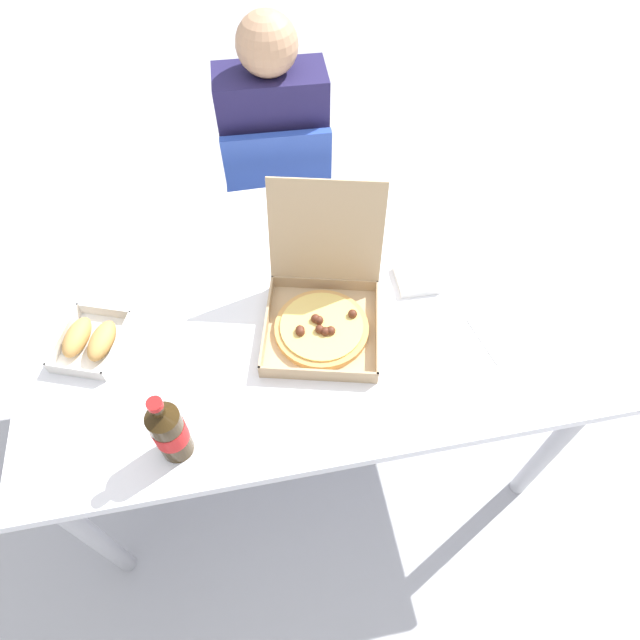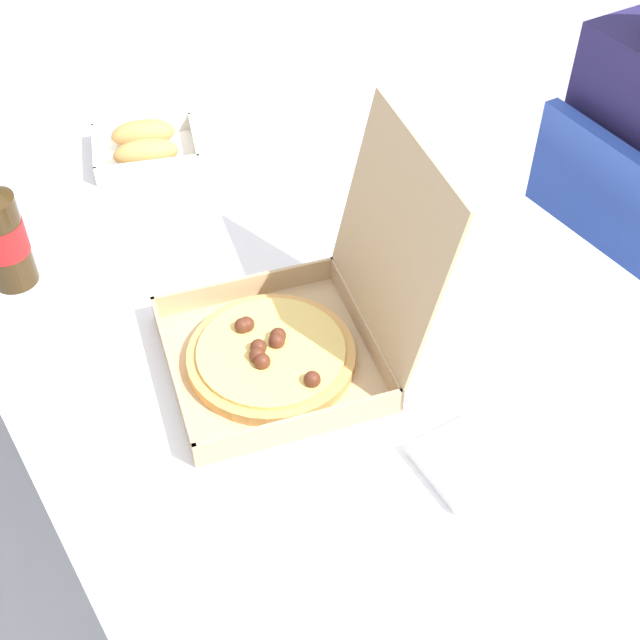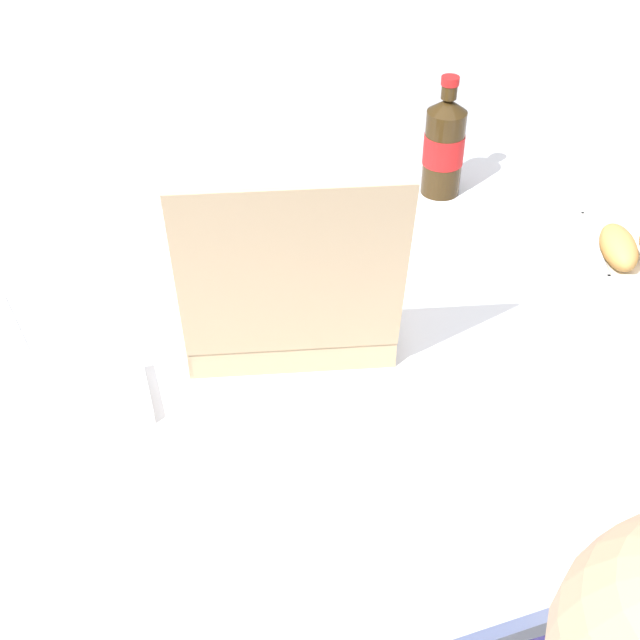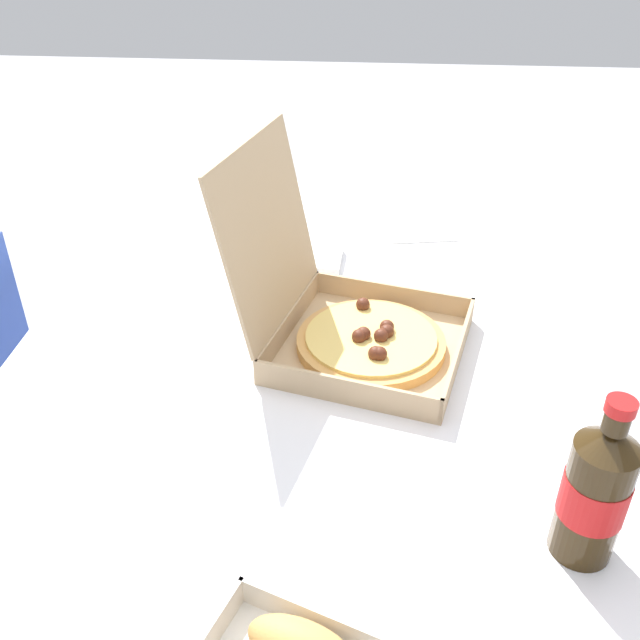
{
  "view_description": "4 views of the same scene",
  "coord_description": "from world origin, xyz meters",
  "px_view_note": "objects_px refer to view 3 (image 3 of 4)",
  "views": [
    {
      "loc": [
        -0.13,
        -0.89,
        1.88
      ],
      "look_at": [
        0.02,
        -0.09,
        0.75
      ],
      "focal_mm": 30.24,
      "sensor_mm": 36.0,
      "label": 1
    },
    {
      "loc": [
        0.75,
        -0.5,
        1.63
      ],
      "look_at": [
        0.03,
        -0.03,
        0.77
      ],
      "focal_mm": 47.12,
      "sensor_mm": 36.0,
      "label": 2
    },
    {
      "loc": [
        0.32,
        0.89,
        1.53
      ],
      "look_at": [
        -0.01,
        -0.06,
        0.74
      ],
      "focal_mm": 48.39,
      "sensor_mm": 36.0,
      "label": 3
    },
    {
      "loc": [
        -0.93,
        -0.11,
        1.4
      ],
      "look_at": [
        0.05,
        -0.03,
        0.76
      ],
      "focal_mm": 39.72,
      "sensor_mm": 36.0,
      "label": 4
    }
  ],
  "objects_px": {
    "pizza_box_open": "(288,298)",
    "bread_side_box": "(638,250)",
    "cola_bottle": "(444,146)",
    "napkin_pile": "(108,399)"
  },
  "relations": [
    {
      "from": "bread_side_box",
      "to": "napkin_pile",
      "type": "distance_m",
      "value": 0.87
    },
    {
      "from": "pizza_box_open",
      "to": "bread_side_box",
      "type": "xyz_separation_m",
      "value": [
        -0.59,
        0.04,
        -0.02
      ]
    },
    {
      "from": "cola_bottle",
      "to": "pizza_box_open",
      "type": "bearing_deg",
      "value": 36.36
    },
    {
      "from": "pizza_box_open",
      "to": "cola_bottle",
      "type": "xyz_separation_m",
      "value": [
        -0.39,
        -0.28,
        0.05
      ]
    },
    {
      "from": "bread_side_box",
      "to": "napkin_pile",
      "type": "height_order",
      "value": "bread_side_box"
    },
    {
      "from": "cola_bottle",
      "to": "napkin_pile",
      "type": "relative_size",
      "value": 2.04
    },
    {
      "from": "bread_side_box",
      "to": "cola_bottle",
      "type": "distance_m",
      "value": 0.39
    },
    {
      "from": "pizza_box_open",
      "to": "bread_side_box",
      "type": "relative_size",
      "value": 1.8
    },
    {
      "from": "pizza_box_open",
      "to": "napkin_pile",
      "type": "height_order",
      "value": "pizza_box_open"
    },
    {
      "from": "bread_side_box",
      "to": "cola_bottle",
      "type": "relative_size",
      "value": 1.03
    }
  ]
}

